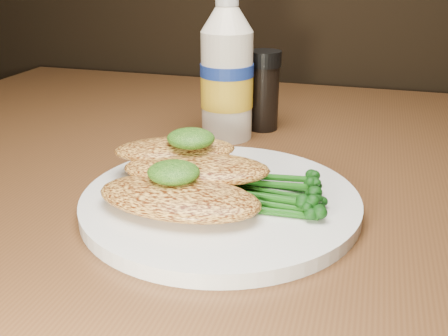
# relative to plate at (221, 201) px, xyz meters

# --- Properties ---
(plate) EXTENTS (0.28, 0.28, 0.01)m
(plate) POSITION_rel_plate_xyz_m (0.00, 0.00, 0.00)
(plate) COLOR white
(plate) RESTS_ON dining_table
(chicken_front) EXTENTS (0.16, 0.09, 0.03)m
(chicken_front) POSITION_rel_plate_xyz_m (-0.03, -0.04, 0.02)
(chicken_front) COLOR #F3B14D
(chicken_front) RESTS_ON plate
(chicken_mid) EXTENTS (0.16, 0.10, 0.02)m
(chicken_mid) POSITION_rel_plate_xyz_m (-0.03, 0.01, 0.03)
(chicken_mid) COLOR #F3B14D
(chicken_mid) RESTS_ON plate
(chicken_back) EXTENTS (0.14, 0.11, 0.02)m
(chicken_back) POSITION_rel_plate_xyz_m (-0.06, 0.04, 0.03)
(chicken_back) COLOR #F3B14D
(chicken_back) RESTS_ON plate
(pesto_front) EXTENTS (0.05, 0.05, 0.02)m
(pesto_front) POSITION_rel_plate_xyz_m (-0.04, -0.03, 0.04)
(pesto_front) COLOR black
(pesto_front) RESTS_ON chicken_front
(pesto_back) EXTENTS (0.05, 0.05, 0.02)m
(pesto_back) POSITION_rel_plate_xyz_m (-0.04, 0.03, 0.05)
(pesto_back) COLOR black
(pesto_back) RESTS_ON chicken_back
(broccolini_bundle) EXTENTS (0.17, 0.15, 0.02)m
(broccolini_bundle) POSITION_rel_plate_xyz_m (0.04, 0.01, 0.02)
(broccolini_bundle) COLOR #185312
(broccolini_bundle) RESTS_ON plate
(mayo_bottle) EXTENTS (0.07, 0.07, 0.20)m
(mayo_bottle) POSITION_rel_plate_xyz_m (-0.05, 0.21, 0.09)
(mayo_bottle) COLOR white
(mayo_bottle) RESTS_ON dining_table
(pepper_grinder) EXTENTS (0.05, 0.05, 0.11)m
(pepper_grinder) POSITION_rel_plate_xyz_m (-0.01, 0.26, 0.05)
(pepper_grinder) COLOR black
(pepper_grinder) RESTS_ON dining_table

